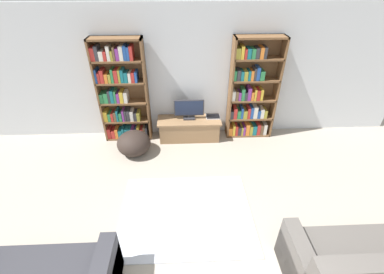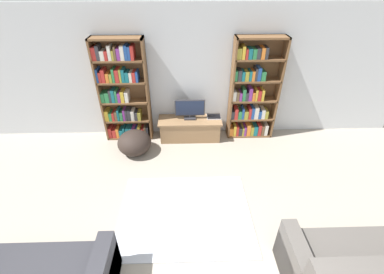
% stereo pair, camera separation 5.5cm
% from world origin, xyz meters
% --- Properties ---
extents(wall_back, '(8.80, 0.06, 2.60)m').
position_xyz_m(wall_back, '(0.00, 4.23, 1.30)').
color(wall_back, silver).
rests_on(wall_back, ground_plane).
extents(bookshelf_left, '(0.95, 0.30, 2.06)m').
position_xyz_m(bookshelf_left, '(-1.34, 4.05, 1.00)').
color(bookshelf_left, brown).
rests_on(bookshelf_left, ground_plane).
extents(bookshelf_right, '(0.95, 0.30, 2.06)m').
position_xyz_m(bookshelf_right, '(1.22, 4.05, 0.95)').
color(bookshelf_right, brown).
rests_on(bookshelf_right, ground_plane).
extents(tv_stand, '(1.30, 0.48, 0.45)m').
position_xyz_m(tv_stand, '(-0.02, 3.93, 0.23)').
color(tv_stand, '#8E6B47').
rests_on(tv_stand, ground_plane).
extents(television, '(0.61, 0.16, 0.42)m').
position_xyz_m(television, '(-0.02, 3.97, 0.67)').
color(television, '#2D2D33').
rests_on(television, tv_stand).
extents(laptop, '(0.29, 0.23, 0.03)m').
position_xyz_m(laptop, '(0.48, 4.01, 0.47)').
color(laptop, silver).
rests_on(laptop, tv_stand).
extents(area_rug, '(1.95, 1.53, 0.02)m').
position_xyz_m(area_rug, '(-0.14, 1.90, 0.01)').
color(area_rug, '#B2B7C1').
rests_on(area_rug, ground_plane).
extents(couch_right_sofa, '(1.53, 0.81, 0.89)m').
position_xyz_m(couch_right_sofa, '(1.77, 0.82, 0.31)').
color(couch_right_sofa, '#56514C').
rests_on(couch_right_sofa, ground_plane).
extents(beanbag_ottoman, '(0.65, 0.65, 0.46)m').
position_xyz_m(beanbag_ottoman, '(-1.11, 3.44, 0.23)').
color(beanbag_ottoman, '#2D231E').
rests_on(beanbag_ottoman, ground_plane).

